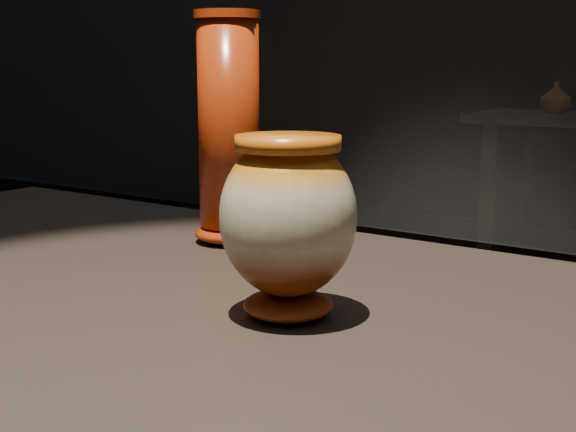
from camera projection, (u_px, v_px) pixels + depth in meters
name	position (u px, v px, depth m)	size (l,w,h in m)	color
main_vase	(288.00, 219.00, 0.86)	(0.16, 0.16, 0.20)	#692409
tall_vase	(229.00, 133.00, 1.22)	(0.14, 0.14, 0.35)	#B02E0B
back_vase_left	(556.00, 97.00, 4.36)	(0.16, 0.16, 0.17)	brown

